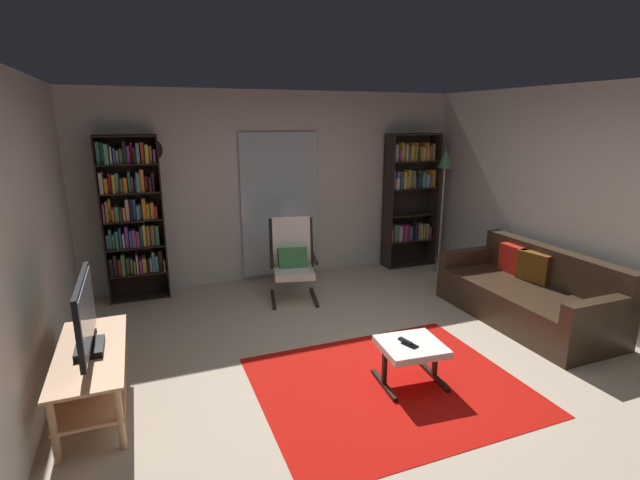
{
  "coord_description": "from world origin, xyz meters",
  "views": [
    {
      "loc": [
        -1.85,
        -3.37,
        2.22
      ],
      "look_at": [
        -0.2,
        0.84,
        1.04
      ],
      "focal_mm": 26.11,
      "sensor_mm": 36.0,
      "label": 1
    }
  ],
  "objects_px": {
    "television": "(86,317)",
    "lounge_armchair": "(292,257)",
    "ottoman": "(411,350)",
    "bookshelf_near_sofa": "(410,195)",
    "tv_stand": "(93,369)",
    "floor_lamp_by_shelf": "(444,173)",
    "tv_remote": "(405,341)",
    "bookshelf_near_tv": "(132,213)",
    "wall_clock": "(150,150)",
    "cell_phone": "(410,345)",
    "leather_sofa": "(528,295)"
  },
  "relations": [
    {
      "from": "television",
      "to": "tv_remote",
      "type": "xyz_separation_m",
      "value": [
        2.46,
        -0.56,
        -0.39
      ]
    },
    {
      "from": "bookshelf_near_sofa",
      "to": "lounge_armchair",
      "type": "xyz_separation_m",
      "value": [
        -2.11,
        -0.67,
        -0.56
      ]
    },
    {
      "from": "ottoman",
      "to": "cell_phone",
      "type": "xyz_separation_m",
      "value": [
        -0.03,
        -0.03,
        0.07
      ]
    },
    {
      "from": "lounge_armchair",
      "to": "cell_phone",
      "type": "relative_size",
      "value": 7.3
    },
    {
      "from": "floor_lamp_by_shelf",
      "to": "wall_clock",
      "type": "distance_m",
      "value": 3.97
    },
    {
      "from": "tv_stand",
      "to": "ottoman",
      "type": "height_order",
      "value": "tv_stand"
    },
    {
      "from": "bookshelf_near_tv",
      "to": "wall_clock",
      "type": "height_order",
      "value": "bookshelf_near_tv"
    },
    {
      "from": "tv_stand",
      "to": "television",
      "type": "bearing_deg",
      "value": -81.92
    },
    {
      "from": "floor_lamp_by_shelf",
      "to": "leather_sofa",
      "type": "bearing_deg",
      "value": -92.45
    },
    {
      "from": "bookshelf_near_tv",
      "to": "wall_clock",
      "type": "bearing_deg",
      "value": 24.78
    },
    {
      "from": "tv_stand",
      "to": "tv_remote",
      "type": "xyz_separation_m",
      "value": [
        2.46,
        -0.57,
        0.05
      ]
    },
    {
      "from": "tv_stand",
      "to": "cell_phone",
      "type": "height_order",
      "value": "tv_stand"
    },
    {
      "from": "leather_sofa",
      "to": "floor_lamp_by_shelf",
      "type": "height_order",
      "value": "floor_lamp_by_shelf"
    },
    {
      "from": "lounge_armchair",
      "to": "television",
      "type": "bearing_deg",
      "value": -142.18
    },
    {
      "from": "floor_lamp_by_shelf",
      "to": "wall_clock",
      "type": "bearing_deg",
      "value": 170.36
    },
    {
      "from": "television",
      "to": "lounge_armchair",
      "type": "distance_m",
      "value": 2.78
    },
    {
      "from": "leather_sofa",
      "to": "tv_remote",
      "type": "bearing_deg",
      "value": -162.53
    },
    {
      "from": "tv_stand",
      "to": "bookshelf_near_sofa",
      "type": "height_order",
      "value": "bookshelf_near_sofa"
    },
    {
      "from": "tv_stand",
      "to": "lounge_armchair",
      "type": "bearing_deg",
      "value": 37.53
    },
    {
      "from": "tv_remote",
      "to": "tv_stand",
      "type": "bearing_deg",
      "value": 152.41
    },
    {
      "from": "lounge_armchair",
      "to": "ottoman",
      "type": "relative_size",
      "value": 1.82
    },
    {
      "from": "lounge_armchair",
      "to": "wall_clock",
      "type": "relative_size",
      "value": 3.53
    },
    {
      "from": "bookshelf_near_tv",
      "to": "wall_clock",
      "type": "distance_m",
      "value": 0.81
    },
    {
      "from": "cell_phone",
      "to": "leather_sofa",
      "type": "bearing_deg",
      "value": -0.13
    },
    {
      "from": "wall_clock",
      "to": "television",
      "type": "bearing_deg",
      "value": -104.09
    },
    {
      "from": "tv_stand",
      "to": "floor_lamp_by_shelf",
      "type": "bearing_deg",
      "value": 22.3
    },
    {
      "from": "bookshelf_near_sofa",
      "to": "leather_sofa",
      "type": "distance_m",
      "value": 2.44
    },
    {
      "from": "wall_clock",
      "to": "tv_stand",
      "type": "bearing_deg",
      "value": -104.22
    },
    {
      "from": "floor_lamp_by_shelf",
      "to": "wall_clock",
      "type": "relative_size",
      "value": 6.34
    },
    {
      "from": "leather_sofa",
      "to": "tv_remote",
      "type": "height_order",
      "value": "leather_sofa"
    },
    {
      "from": "tv_remote",
      "to": "lounge_armchair",
      "type": "bearing_deg",
      "value": 82.41
    },
    {
      "from": "television",
      "to": "floor_lamp_by_shelf",
      "type": "relative_size",
      "value": 0.51
    },
    {
      "from": "lounge_armchair",
      "to": "floor_lamp_by_shelf",
      "type": "height_order",
      "value": "floor_lamp_by_shelf"
    },
    {
      "from": "lounge_armchair",
      "to": "floor_lamp_by_shelf",
      "type": "xyz_separation_m",
      "value": [
        2.34,
        0.18,
        0.95
      ]
    },
    {
      "from": "television",
      "to": "bookshelf_near_tv",
      "type": "height_order",
      "value": "bookshelf_near_tv"
    },
    {
      "from": "tv_stand",
      "to": "leather_sofa",
      "type": "height_order",
      "value": "leather_sofa"
    },
    {
      "from": "lounge_armchair",
      "to": "floor_lamp_by_shelf",
      "type": "bearing_deg",
      "value": 4.32
    },
    {
      "from": "tv_stand",
      "to": "ottoman",
      "type": "xyz_separation_m",
      "value": [
        2.5,
        -0.61,
        -0.02
      ]
    },
    {
      "from": "floor_lamp_by_shelf",
      "to": "bookshelf_near_sofa",
      "type": "bearing_deg",
      "value": 115.41
    },
    {
      "from": "cell_phone",
      "to": "tv_stand",
      "type": "bearing_deg",
      "value": 146.27
    },
    {
      "from": "bookshelf_near_sofa",
      "to": "tv_remote",
      "type": "bearing_deg",
      "value": -122.06
    },
    {
      "from": "television",
      "to": "leather_sofa",
      "type": "height_order",
      "value": "television"
    },
    {
      "from": "tv_stand",
      "to": "tv_remote",
      "type": "relative_size",
      "value": 8.9
    },
    {
      "from": "cell_phone",
      "to": "lounge_armchair",
      "type": "bearing_deg",
      "value": 77.55
    },
    {
      "from": "cell_phone",
      "to": "wall_clock",
      "type": "relative_size",
      "value": 0.48
    },
    {
      "from": "bookshelf_near_sofa",
      "to": "cell_phone",
      "type": "height_order",
      "value": "bookshelf_near_sofa"
    },
    {
      "from": "ottoman",
      "to": "bookshelf_near_sofa",
      "type": "bearing_deg",
      "value": 58.76
    },
    {
      "from": "cell_phone",
      "to": "wall_clock",
      "type": "xyz_separation_m",
      "value": [
        -1.83,
        3.16,
        1.47
      ]
    },
    {
      "from": "lounge_armchair",
      "to": "wall_clock",
      "type": "height_order",
      "value": "wall_clock"
    },
    {
      "from": "television",
      "to": "ottoman",
      "type": "distance_m",
      "value": 2.61
    }
  ]
}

